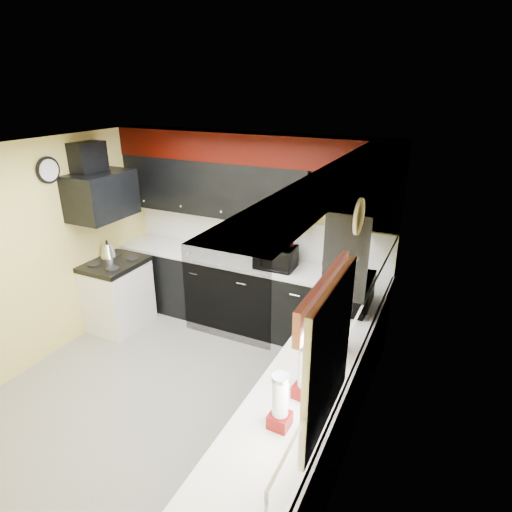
% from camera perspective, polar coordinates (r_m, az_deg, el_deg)
% --- Properties ---
extents(ground, '(3.60, 3.60, 0.00)m').
position_cam_1_polar(ground, '(4.84, -9.82, -17.12)').
color(ground, gray).
rests_on(ground, ground).
extents(wall_back, '(3.60, 0.06, 2.50)m').
position_cam_1_polar(wall_back, '(5.60, -0.09, 3.51)').
color(wall_back, '#E0C666').
rests_on(wall_back, ground).
extents(wall_right, '(0.06, 3.60, 2.50)m').
position_cam_1_polar(wall_right, '(3.51, 13.89, -9.20)').
color(wall_right, '#E0C666').
rests_on(wall_right, ground).
extents(wall_left, '(0.06, 3.60, 2.50)m').
position_cam_1_polar(wall_left, '(5.38, -26.61, 0.28)').
color(wall_left, '#E0C666').
rests_on(wall_left, ground).
extents(ceiling, '(3.60, 3.60, 0.06)m').
position_cam_1_polar(ceiling, '(3.81, -12.30, 13.51)').
color(ceiling, white).
rests_on(ceiling, wall_back).
extents(cab_back, '(3.60, 0.60, 0.90)m').
position_cam_1_polar(cab_back, '(5.67, -1.41, -5.05)').
color(cab_back, black).
rests_on(cab_back, ground).
extents(cab_right, '(0.60, 3.00, 0.90)m').
position_cam_1_polar(cab_right, '(3.82, 6.97, -20.82)').
color(cab_right, black).
rests_on(cab_right, ground).
extents(counter_back, '(3.62, 0.64, 0.04)m').
position_cam_1_polar(counter_back, '(5.47, -1.46, -0.67)').
color(counter_back, white).
rests_on(counter_back, cab_back).
extents(counter_right, '(0.64, 3.02, 0.04)m').
position_cam_1_polar(counter_right, '(3.51, 7.33, -15.19)').
color(counter_right, white).
rests_on(counter_right, cab_right).
extents(splash_back, '(3.60, 0.02, 0.50)m').
position_cam_1_polar(splash_back, '(5.61, -0.14, 2.91)').
color(splash_back, white).
rests_on(splash_back, counter_back).
extents(splash_right, '(0.02, 3.60, 0.50)m').
position_cam_1_polar(splash_right, '(3.55, 13.64, -10.00)').
color(splash_right, white).
rests_on(splash_right, counter_right).
extents(upper_back, '(2.60, 0.35, 0.70)m').
position_cam_1_polar(upper_back, '(5.54, -5.62, 9.10)').
color(upper_back, black).
rests_on(upper_back, wall_back).
extents(upper_right, '(0.35, 1.80, 0.70)m').
position_cam_1_polar(upper_right, '(4.13, 14.97, 3.91)').
color(upper_right, black).
rests_on(upper_right, wall_right).
extents(soffit_back, '(3.60, 0.36, 0.35)m').
position_cam_1_polar(soffit_back, '(5.20, -0.99, 14.23)').
color(soffit_back, black).
rests_on(soffit_back, wall_back).
extents(soffit_right, '(0.36, 3.24, 0.35)m').
position_cam_1_polar(soffit_right, '(2.97, 11.61, 7.77)').
color(soffit_right, black).
rests_on(soffit_right, wall_right).
extents(stove, '(0.60, 0.75, 0.86)m').
position_cam_1_polar(stove, '(5.94, -17.88, -5.10)').
color(stove, white).
rests_on(stove, ground).
extents(cooktop, '(0.62, 0.77, 0.06)m').
position_cam_1_polar(cooktop, '(5.75, -18.41, -1.01)').
color(cooktop, black).
rests_on(cooktop, stove).
extents(hood, '(0.50, 0.78, 0.55)m').
position_cam_1_polar(hood, '(5.51, -19.91, 7.62)').
color(hood, black).
rests_on(hood, wall_left).
extents(hood_duct, '(0.24, 0.40, 0.40)m').
position_cam_1_polar(hood_duct, '(5.53, -21.46, 11.92)').
color(hood_duct, black).
rests_on(hood_duct, wall_left).
extents(window, '(0.03, 0.86, 0.96)m').
position_cam_1_polar(window, '(2.61, 9.71, -12.99)').
color(window, white).
rests_on(window, wall_right).
extents(valance, '(0.04, 0.88, 0.20)m').
position_cam_1_polar(valance, '(2.42, 9.06, -4.93)').
color(valance, red).
rests_on(valance, wall_right).
extents(pan_top, '(0.03, 0.22, 0.40)m').
position_cam_1_polar(pan_top, '(4.88, 7.42, 9.66)').
color(pan_top, black).
rests_on(pan_top, upper_back).
extents(pan_mid, '(0.03, 0.28, 0.46)m').
position_cam_1_polar(pan_mid, '(4.82, 6.77, 6.47)').
color(pan_mid, black).
rests_on(pan_mid, upper_back).
extents(pan_low, '(0.03, 0.24, 0.42)m').
position_cam_1_polar(pan_low, '(5.07, 7.74, 6.85)').
color(pan_low, black).
rests_on(pan_low, upper_back).
extents(cut_board, '(0.03, 0.26, 0.35)m').
position_cam_1_polar(cut_board, '(4.70, 6.43, 6.69)').
color(cut_board, white).
rests_on(cut_board, upper_back).
extents(baskets, '(0.27, 0.27, 0.50)m').
position_cam_1_polar(baskets, '(3.64, 9.63, -8.91)').
color(baskets, brown).
rests_on(baskets, upper_right).
extents(clock, '(0.03, 0.30, 0.30)m').
position_cam_1_polar(clock, '(5.28, -25.98, 10.25)').
color(clock, black).
rests_on(clock, wall_left).
extents(deco_plate, '(0.03, 0.24, 0.24)m').
position_cam_1_polar(deco_plate, '(2.80, 13.56, 5.13)').
color(deco_plate, white).
rests_on(deco_plate, wall_right).
extents(toaster_oven, '(0.49, 0.41, 0.28)m').
position_cam_1_polar(toaster_oven, '(5.18, 2.60, -0.13)').
color(toaster_oven, black).
rests_on(toaster_oven, counter_back).
extents(microwave, '(0.40, 0.58, 0.31)m').
position_cam_1_polar(microwave, '(4.40, 12.60, -4.68)').
color(microwave, black).
rests_on(microwave, counter_right).
extents(utensil_crock, '(0.19, 0.19, 0.17)m').
position_cam_1_polar(utensil_crock, '(5.23, 4.48, -0.64)').
color(utensil_crock, white).
rests_on(utensil_crock, counter_back).
extents(knife_block, '(0.11, 0.15, 0.22)m').
position_cam_1_polar(knife_block, '(5.04, 9.66, -1.46)').
color(knife_block, black).
rests_on(knife_block, counter_back).
extents(kettle, '(0.24, 0.24, 0.18)m').
position_cam_1_polar(kettle, '(5.89, -19.17, 0.73)').
color(kettle, silver).
rests_on(kettle, cooktop).
extents(dispenser_a, '(0.17, 0.17, 0.43)m').
position_cam_1_polar(dispenser_a, '(3.13, 6.73, -15.08)').
color(dispenser_a, maroon).
rests_on(dispenser_a, counter_right).
extents(dispenser_b, '(0.14, 0.14, 0.37)m').
position_cam_1_polar(dispenser_b, '(2.91, 3.23, -19.06)').
color(dispenser_b, maroon).
rests_on(dispenser_b, counter_right).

